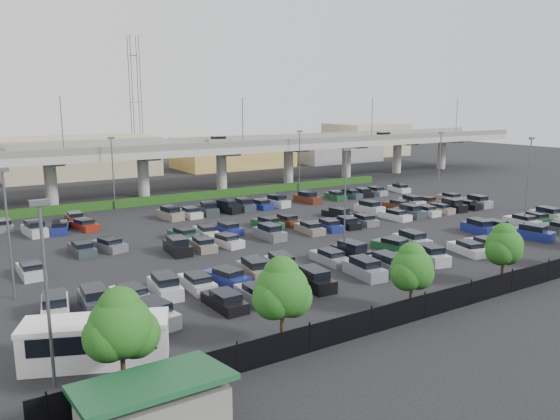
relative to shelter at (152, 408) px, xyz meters
name	(u,v)px	position (x,y,z in m)	size (l,w,h in m)	color
ground	(303,228)	(30.00, 31.00, -1.39)	(280.00, 280.00, 0.00)	black
overpass	(193,151)	(29.78, 63.01, 5.58)	(150.00, 13.00, 15.80)	gray
hedge	(213,194)	(30.00, 56.00, -0.84)	(66.00, 1.60, 1.10)	#173E12
fence	(503,284)	(29.95, 3.00, -0.48)	(70.00, 0.10, 2.00)	black
tree_row	(496,247)	(30.70, 4.47, 2.13)	(65.07, 3.66, 5.94)	#332316
shelter	(152,408)	(0.00, 0.00, 0.00)	(6.80, 4.59, 3.15)	slate
shuttle_bus	(96,340)	(-0.31, 8.66, 0.07)	(8.79, 5.83, 2.68)	white
parked_cars	(319,229)	(29.63, 27.10, -0.76)	(63.09, 41.57, 1.67)	gray
light_poles	(265,178)	(25.88, 33.00, 4.85)	(66.90, 48.38, 10.30)	#535359
distant_buildings	(192,153)	(42.38, 92.81, 2.36)	(138.00, 24.00, 9.00)	gray
comm_tower	(136,99)	(34.00, 105.00, 14.23)	(2.40, 2.40, 30.00)	#535359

